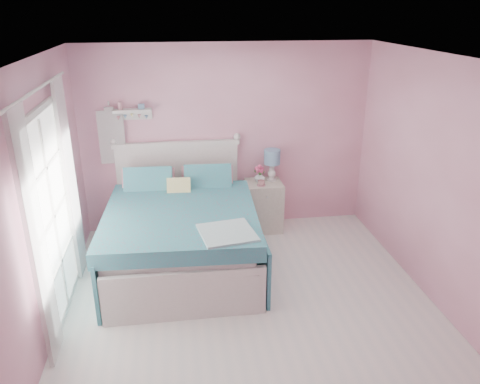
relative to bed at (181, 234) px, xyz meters
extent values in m
plane|color=white|center=(0.70, -1.13, -0.42)|extent=(4.50, 4.50, 0.00)
plane|color=#C87E93|center=(0.70, 1.12, 0.88)|extent=(4.00, 0.00, 4.00)
plane|color=#C87E93|center=(0.70, -3.38, 0.88)|extent=(4.00, 0.00, 4.00)
plane|color=#C87E93|center=(-1.30, -1.13, 0.88)|extent=(0.00, 4.50, 4.50)
plane|color=#C87E93|center=(2.70, -1.13, 0.88)|extent=(0.00, 4.50, 4.50)
plane|color=white|center=(0.70, -1.13, 2.18)|extent=(4.50, 4.50, 0.00)
cube|color=silver|center=(0.00, -0.03, -0.19)|extent=(1.74, 2.24, 0.47)
cube|color=silver|center=(0.00, -0.03, 0.13)|extent=(1.68, 2.18, 0.16)
cube|color=silver|center=(0.00, 1.06, 0.20)|extent=(1.68, 0.07, 1.24)
cube|color=silver|center=(0.00, 1.06, 0.85)|extent=(1.74, 0.09, 0.06)
cube|color=silver|center=(0.00, -1.11, -0.14)|extent=(1.68, 0.06, 0.56)
cube|color=teal|center=(0.00, -0.18, 0.30)|extent=(1.85, 1.99, 0.18)
cube|color=pink|center=(-0.39, 0.74, 0.41)|extent=(0.69, 0.31, 0.43)
cube|color=pink|center=(0.39, 0.74, 0.41)|extent=(0.69, 0.31, 0.43)
cube|color=#CCBC59|center=(0.00, 0.46, 0.41)|extent=(0.31, 0.23, 0.31)
cube|color=beige|center=(1.20, 0.86, -0.07)|extent=(0.50, 0.46, 0.72)
cube|color=silver|center=(1.20, 0.64, 0.16)|extent=(0.44, 0.02, 0.16)
sphere|color=white|center=(1.20, 0.62, 0.16)|extent=(0.03, 0.03, 0.03)
cylinder|color=white|center=(1.32, 0.93, 0.30)|extent=(0.14, 0.14, 0.02)
cylinder|color=white|center=(1.32, 0.93, 0.43)|extent=(0.07, 0.07, 0.25)
cylinder|color=#7099BC|center=(1.32, 0.93, 0.64)|extent=(0.23, 0.23, 0.21)
imported|color=white|center=(1.13, 0.89, 0.37)|extent=(0.19, 0.19, 0.15)
imported|color=pink|center=(1.13, 0.75, 0.33)|extent=(0.10, 0.10, 0.08)
sphere|color=#DC4B7D|center=(1.13, 0.89, 0.52)|extent=(0.06, 0.06, 0.06)
sphere|color=#DC4B7D|center=(1.17, 0.91, 0.48)|extent=(0.06, 0.06, 0.06)
sphere|color=#DC4B7D|center=(1.09, 0.90, 0.49)|extent=(0.06, 0.06, 0.06)
sphere|color=#DC4B7D|center=(1.15, 0.86, 0.46)|extent=(0.06, 0.06, 0.06)
sphere|color=#DC4B7D|center=(1.10, 0.87, 0.47)|extent=(0.06, 0.06, 0.06)
cube|color=silver|center=(-0.55, 1.04, 1.33)|extent=(0.50, 0.14, 0.04)
cube|color=silver|center=(-0.55, 1.10, 1.26)|extent=(0.50, 0.03, 0.12)
cylinder|color=#D18C99|center=(-0.70, 1.04, 1.40)|extent=(0.06, 0.06, 0.10)
cube|color=#7099BC|center=(-0.43, 1.04, 1.38)|extent=(0.08, 0.06, 0.07)
cube|color=white|center=(-0.85, 1.05, 0.98)|extent=(0.34, 0.03, 0.72)
cube|color=silver|center=(-1.27, -0.73, 1.71)|extent=(0.04, 1.32, 0.06)
cube|color=silver|center=(-1.27, -0.73, -0.39)|extent=(0.04, 1.32, 0.06)
cube|color=silver|center=(-1.27, -1.36, 0.63)|extent=(0.04, 0.06, 2.10)
cube|color=silver|center=(-1.27, -0.10, 0.63)|extent=(0.04, 0.06, 2.10)
cube|color=white|center=(-1.27, -0.73, 0.66)|extent=(0.02, 1.20, 2.04)
cube|color=white|center=(-1.22, -1.47, 0.76)|extent=(0.04, 0.40, 2.32)
cube|color=white|center=(-1.22, 0.02, 0.76)|extent=(0.04, 0.40, 2.32)
camera|label=1|loc=(-0.02, -5.18, 2.62)|focal=35.00mm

